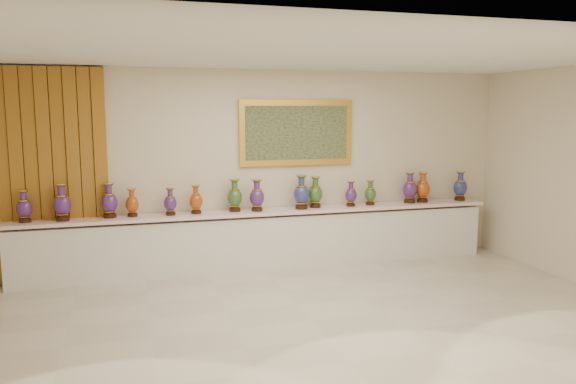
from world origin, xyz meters
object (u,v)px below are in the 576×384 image
at_px(vase_2, 109,202).
at_px(vase_1, 62,204).
at_px(counter, 264,240).
at_px(vase_0, 24,208).

bearing_deg(vase_2, vase_1, -175.19).
height_order(counter, vase_1, vase_1).
xyz_separation_m(counter, vase_2, (-2.22, 0.01, 0.68)).
height_order(vase_0, vase_2, vase_2).
bearing_deg(vase_1, vase_2, 4.81).
bearing_deg(counter, vase_2, 179.83).
relative_size(vase_1, vase_2, 1.04).
bearing_deg(vase_0, counter, 0.35).
bearing_deg(vase_0, vase_2, 1.41).
distance_m(counter, vase_1, 2.91).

